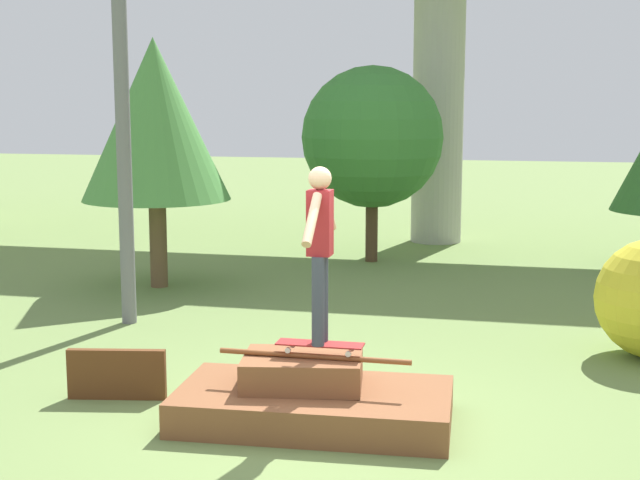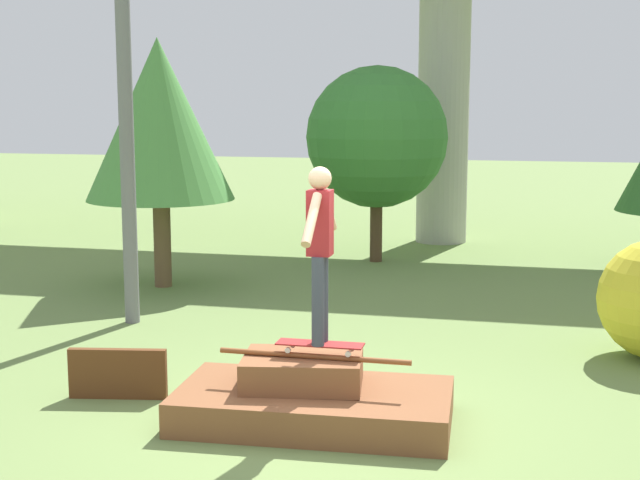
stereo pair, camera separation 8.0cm
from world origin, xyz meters
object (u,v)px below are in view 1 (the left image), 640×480
Objects in this scene: skater at (320,242)px; utility_pole at (119,16)px; skateboard at (320,345)px; tree_behind_left at (372,137)px; tree_behind_right at (155,120)px.

utility_pole is (-3.45, 3.17, 2.42)m from skater.
tree_behind_left is at bearing 96.55° from skateboard.
skateboard is 0.10× the size of utility_pole.
utility_pole is at bearing 137.50° from skateboard.
skater is 0.45× the size of tree_behind_left.
tree_behind_right reaches higher than skater.
tree_behind_right is at bearing 125.96° from skater.
tree_behind_right is (-3.03, -3.15, 0.37)m from tree_behind_left.
skateboard is at bearing -42.50° from utility_pole.
skater is 8.79m from tree_behind_left.
utility_pole is 1.99× the size of tree_behind_right.
utility_pole is at bearing 137.50° from skater.
tree_behind_left is (2.46, 5.54, -1.79)m from utility_pole.
utility_pole reaches higher than skateboard.
skateboard is at bearing -135.00° from skater.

